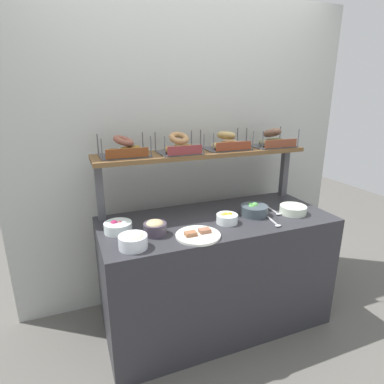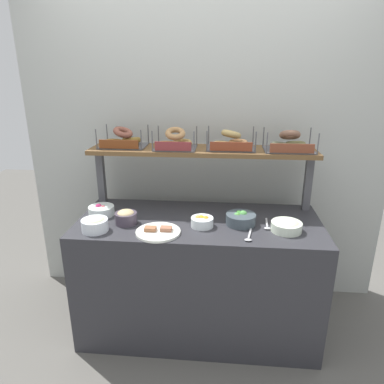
# 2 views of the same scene
# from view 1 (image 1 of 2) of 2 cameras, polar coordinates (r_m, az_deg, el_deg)

# --- Properties ---
(ground_plane) EXTENTS (8.00, 8.00, 0.00)m
(ground_plane) POSITION_cam_1_polar(r_m,az_deg,el_deg) (2.68, 4.04, -21.83)
(ground_plane) COLOR #595651
(back_wall) EXTENTS (2.82, 0.06, 2.40)m
(back_wall) POSITION_cam_1_polar(r_m,az_deg,el_deg) (2.62, -0.60, 6.64)
(back_wall) COLOR #ADB0AA
(back_wall) RESTS_ON ground_plane
(deli_counter) EXTENTS (1.62, 0.70, 0.85)m
(deli_counter) POSITION_cam_1_polar(r_m,az_deg,el_deg) (2.43, 4.26, -14.04)
(deli_counter) COLOR #2D2D33
(deli_counter) RESTS_ON ground_plane
(shelf_riser_left) EXTENTS (0.05, 0.05, 0.40)m
(shelf_riser_left) POSITION_cam_1_polar(r_m,az_deg,el_deg) (2.23, -16.17, -0.02)
(shelf_riser_left) COLOR #4C4C51
(shelf_riser_left) RESTS_ON deli_counter
(shelf_riser_right) EXTENTS (0.05, 0.05, 0.40)m
(shelf_riser_right) POSITION_cam_1_polar(r_m,az_deg,el_deg) (2.78, 16.15, 3.40)
(shelf_riser_right) COLOR #4C4C51
(shelf_riser_right) RESTS_ON deli_counter
(upper_shelf) EXTENTS (1.58, 0.32, 0.03)m
(upper_shelf) POSITION_cam_1_polar(r_m,az_deg,el_deg) (2.36, 1.85, 7.00)
(upper_shelf) COLOR brown
(upper_shelf) RESTS_ON shelf_riser_left
(bowl_scallion_spread) EXTENTS (0.16, 0.16, 0.10)m
(bowl_scallion_spread) POSITION_cam_1_polar(r_m,az_deg,el_deg) (1.84, -10.51, -8.47)
(bowl_scallion_spread) COLOR white
(bowl_scallion_spread) RESTS_ON deli_counter
(bowl_fruit_salad) EXTENTS (0.14, 0.14, 0.07)m
(bowl_fruit_salad) POSITION_cam_1_polar(r_m,az_deg,el_deg) (2.16, 6.24, -4.65)
(bowl_fruit_salad) COLOR white
(bowl_fruit_salad) RESTS_ON deli_counter
(bowl_hummus) EXTENTS (0.14, 0.14, 0.09)m
(bowl_hummus) POSITION_cam_1_polar(r_m,az_deg,el_deg) (1.98, -6.63, -6.31)
(bowl_hummus) COLOR #463D4A
(bowl_hummus) RESTS_ON deli_counter
(bowl_potato_salad) EXTENTS (0.19, 0.19, 0.07)m
(bowl_potato_salad) POSITION_cam_1_polar(r_m,az_deg,el_deg) (2.42, 17.62, -2.86)
(bowl_potato_salad) COLOR silver
(bowl_potato_salad) RESTS_ON deli_counter
(bowl_beet_salad) EXTENTS (0.17, 0.17, 0.08)m
(bowl_beet_salad) POSITION_cam_1_polar(r_m,az_deg,el_deg) (2.06, -13.13, -6.08)
(bowl_beet_salad) COLOR white
(bowl_beet_salad) RESTS_ON deli_counter
(bowl_veggie_mix) EXTENTS (0.19, 0.19, 0.09)m
(bowl_veggie_mix) POSITION_cam_1_polar(r_m,az_deg,el_deg) (2.32, 11.03, -3.16)
(bowl_veggie_mix) COLOR #424D55
(bowl_veggie_mix) RESTS_ON deli_counter
(serving_plate_white) EXTENTS (0.28, 0.28, 0.04)m
(serving_plate_white) POSITION_cam_1_polar(r_m,az_deg,el_deg) (1.96, 1.08, -7.69)
(serving_plate_white) COLOR white
(serving_plate_white) RESTS_ON deli_counter
(serving_spoon_near_plate) EXTENTS (0.04, 0.18, 0.01)m
(serving_spoon_near_plate) POSITION_cam_1_polar(r_m,az_deg,el_deg) (2.40, 14.72, -3.50)
(serving_spoon_near_plate) COLOR #B7B7BC
(serving_spoon_near_plate) RESTS_ON deli_counter
(serving_spoon_by_edge) EXTENTS (0.06, 0.17, 0.01)m
(serving_spoon_by_edge) POSITION_cam_1_polar(r_m,az_deg,el_deg) (2.20, 14.68, -5.44)
(serving_spoon_by_edge) COLOR #B7B7BC
(serving_spoon_by_edge) RESTS_ON deli_counter
(bagel_basket_cinnamon_raisin) EXTENTS (0.32, 0.26, 0.14)m
(bagel_basket_cinnamon_raisin) POSITION_cam_1_polar(r_m,az_deg,el_deg) (2.20, -12.10, 7.50)
(bagel_basket_cinnamon_raisin) COLOR #4C4C51
(bagel_basket_cinnamon_raisin) RESTS_ON upper_shelf
(bagel_basket_everything) EXTENTS (0.29, 0.24, 0.15)m
(bagel_basket_everything) POSITION_cam_1_polar(r_m,az_deg,el_deg) (2.26, -2.34, 8.13)
(bagel_basket_everything) COLOR #4C4C51
(bagel_basket_everything) RESTS_ON upper_shelf
(bagel_basket_sesame) EXTENTS (0.33, 0.26, 0.14)m
(bagel_basket_sesame) POSITION_cam_1_polar(r_m,az_deg,el_deg) (2.43, 6.11, 8.68)
(bagel_basket_sesame) COLOR #4C4C51
(bagel_basket_sesame) RESTS_ON upper_shelf
(bagel_basket_poppy) EXTENTS (0.33, 0.25, 0.15)m
(bagel_basket_poppy) POSITION_cam_1_polar(r_m,az_deg,el_deg) (2.62, 14.07, 8.94)
(bagel_basket_poppy) COLOR #4C4C51
(bagel_basket_poppy) RESTS_ON upper_shelf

